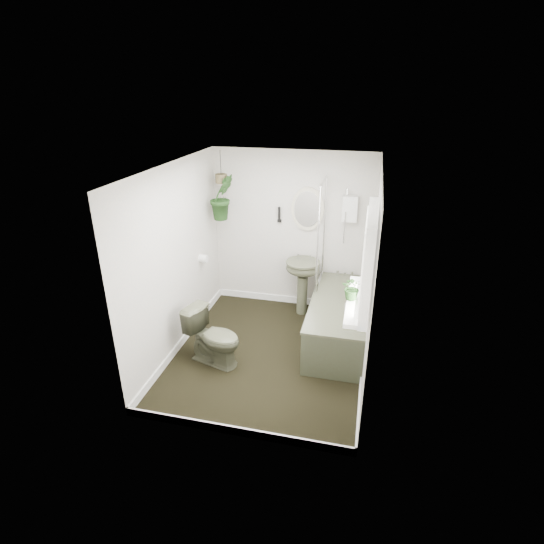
# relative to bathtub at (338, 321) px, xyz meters

# --- Properties ---
(floor) EXTENTS (2.30, 2.80, 0.02)m
(floor) POSITION_rel_bathtub_xyz_m (-0.80, -0.50, -0.30)
(floor) COLOR black
(floor) RESTS_ON ground
(ceiling) EXTENTS (2.30, 2.80, 0.02)m
(ceiling) POSITION_rel_bathtub_xyz_m (-0.80, -0.50, 2.02)
(ceiling) COLOR white
(ceiling) RESTS_ON ground
(wall_back) EXTENTS (2.30, 0.02, 2.30)m
(wall_back) POSITION_rel_bathtub_xyz_m (-0.80, 0.91, 0.86)
(wall_back) COLOR beige
(wall_back) RESTS_ON ground
(wall_front) EXTENTS (2.30, 0.02, 2.30)m
(wall_front) POSITION_rel_bathtub_xyz_m (-0.80, -1.91, 0.86)
(wall_front) COLOR beige
(wall_front) RESTS_ON ground
(wall_left) EXTENTS (0.02, 2.80, 2.30)m
(wall_left) POSITION_rel_bathtub_xyz_m (-1.96, -0.50, 0.86)
(wall_left) COLOR beige
(wall_left) RESTS_ON ground
(wall_right) EXTENTS (0.02, 2.80, 2.30)m
(wall_right) POSITION_rel_bathtub_xyz_m (0.36, -0.50, 0.86)
(wall_right) COLOR beige
(wall_right) RESTS_ON ground
(skirting) EXTENTS (2.30, 2.80, 0.10)m
(skirting) POSITION_rel_bathtub_xyz_m (-0.80, -0.50, -0.24)
(skirting) COLOR white
(skirting) RESTS_ON floor
(bathtub) EXTENTS (0.72, 1.72, 0.58)m
(bathtub) POSITION_rel_bathtub_xyz_m (0.00, 0.00, 0.00)
(bathtub) COLOR #494C38
(bathtub) RESTS_ON floor
(bath_screen) EXTENTS (0.04, 0.72, 1.40)m
(bath_screen) POSITION_rel_bathtub_xyz_m (-0.33, 0.49, 0.99)
(bath_screen) COLOR silver
(bath_screen) RESTS_ON bathtub
(shower_box) EXTENTS (0.20, 0.10, 0.35)m
(shower_box) POSITION_rel_bathtub_xyz_m (0.00, 0.84, 1.26)
(shower_box) COLOR white
(shower_box) RESTS_ON wall_back
(oval_mirror) EXTENTS (0.46, 0.03, 0.62)m
(oval_mirror) POSITION_rel_bathtub_xyz_m (-0.58, 0.87, 1.21)
(oval_mirror) COLOR beige
(oval_mirror) RESTS_ON wall_back
(wall_sconce) EXTENTS (0.04, 0.04, 0.22)m
(wall_sconce) POSITION_rel_bathtub_xyz_m (-0.98, 0.86, 1.11)
(wall_sconce) COLOR black
(wall_sconce) RESTS_ON wall_back
(toilet_roll_holder) EXTENTS (0.11, 0.11, 0.11)m
(toilet_roll_holder) POSITION_rel_bathtub_xyz_m (-1.90, 0.20, 0.61)
(toilet_roll_holder) COLOR white
(toilet_roll_holder) RESTS_ON wall_left
(window_recess) EXTENTS (0.08, 1.00, 0.90)m
(window_recess) POSITION_rel_bathtub_xyz_m (0.29, -1.20, 1.36)
(window_recess) COLOR white
(window_recess) RESTS_ON wall_right
(window_sill) EXTENTS (0.18, 1.00, 0.04)m
(window_sill) POSITION_rel_bathtub_xyz_m (0.22, -1.20, 0.94)
(window_sill) COLOR white
(window_sill) RESTS_ON wall_right
(window_blinds) EXTENTS (0.01, 0.86, 0.76)m
(window_blinds) POSITION_rel_bathtub_xyz_m (0.24, -1.20, 1.36)
(window_blinds) COLOR white
(window_blinds) RESTS_ON wall_right
(toilet) EXTENTS (0.76, 0.56, 0.69)m
(toilet) POSITION_rel_bathtub_xyz_m (-1.40, -0.81, 0.06)
(toilet) COLOR #494C38
(toilet) RESTS_ON floor
(pedestal_sink) EXTENTS (0.49, 0.42, 0.82)m
(pedestal_sink) POSITION_rel_bathtub_xyz_m (-0.58, 0.62, 0.12)
(pedestal_sink) COLOR #494C38
(pedestal_sink) RESTS_ON floor
(sill_plant) EXTENTS (0.22, 0.20, 0.23)m
(sill_plant) POSITION_rel_bathtub_xyz_m (0.17, -1.22, 1.07)
(sill_plant) COLOR black
(sill_plant) RESTS_ON window_sill
(hanging_plant) EXTENTS (0.44, 0.44, 0.63)m
(hanging_plant) POSITION_rel_bathtub_xyz_m (-1.72, 0.59, 1.39)
(hanging_plant) COLOR black
(hanging_plant) RESTS_ON ceiling
(soap_bottle) EXTENTS (0.11, 0.11, 0.18)m
(soap_bottle) POSITION_rel_bathtub_xyz_m (0.13, -0.29, 0.38)
(soap_bottle) COLOR #373433
(soap_bottle) RESTS_ON bathtub
(hanging_pot) EXTENTS (0.16, 0.16, 0.12)m
(hanging_pot) POSITION_rel_bathtub_xyz_m (-1.72, 0.59, 1.64)
(hanging_pot) COLOR brown
(hanging_pot) RESTS_ON ceiling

